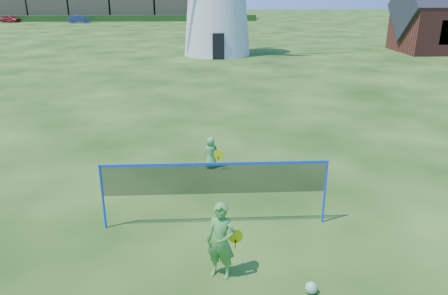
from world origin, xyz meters
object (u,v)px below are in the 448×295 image
badminton_net (215,180)px  player_boy (211,153)px  car_left (10,19)px  play_ball (311,288)px  car_right (79,19)px  player_girl (221,241)px

badminton_net → player_boy: size_ratio=5.22×
badminton_net → car_left: badminton_net is taller
play_ball → car_right: size_ratio=0.06×
player_boy → car_left: size_ratio=0.30×
player_girl → car_left: (-31.51, 67.33, -0.21)m
player_girl → play_ball: player_girl is taller
player_boy → car_right: bearing=-85.2°
player_boy → play_ball: size_ratio=4.40×
badminton_net → play_ball: size_ratio=22.95×
badminton_net → play_ball: (1.63, -2.44, -1.03)m
badminton_net → car_right: badminton_net is taller
badminton_net → play_ball: badminton_net is taller
car_right → player_boy: bearing=-169.2°
play_ball → car_right: car_right is taller
car_left → car_right: size_ratio=0.95×
car_right → badminton_net: bearing=-170.1°
badminton_net → car_left: bearing=115.7°
badminton_net → player_girl: size_ratio=3.32×
play_ball → player_girl: bearing=160.0°
player_boy → player_girl: bearing=77.4°
play_ball → car_right: bearing=108.0°
badminton_net → player_boy: 3.43m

